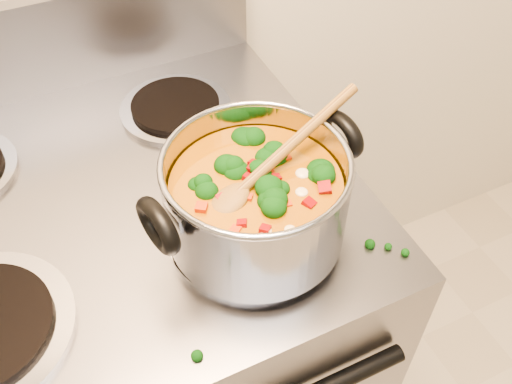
% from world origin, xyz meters
% --- Properties ---
extents(electric_range, '(0.73, 0.66, 1.08)m').
position_xyz_m(electric_range, '(-0.02, 1.16, 0.47)').
color(electric_range, gray).
rests_on(electric_range, ground).
extents(stockpot, '(0.29, 0.23, 0.14)m').
position_xyz_m(stockpot, '(0.15, 1.01, 1.00)').
color(stockpot, '#9D9DA4').
rests_on(stockpot, electric_range).
extents(wooden_spoon, '(0.24, 0.10, 0.08)m').
position_xyz_m(wooden_spoon, '(0.16, 1.01, 1.04)').
color(wooden_spoon, olive).
rests_on(wooden_spoon, stockpot).
extents(cooktop_crumbs, '(0.37, 0.34, 0.01)m').
position_xyz_m(cooktop_crumbs, '(0.11, 0.97, 0.92)').
color(cooktop_crumbs, black).
rests_on(cooktop_crumbs, electric_range).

